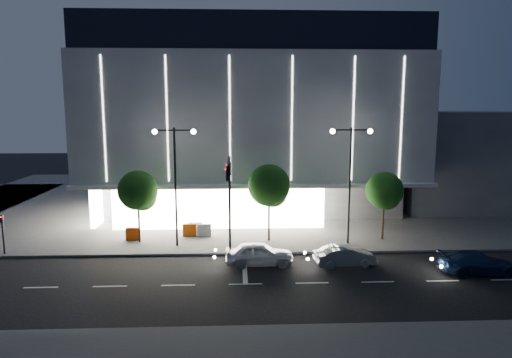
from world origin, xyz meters
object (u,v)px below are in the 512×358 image
at_px(ped_signal_far, 3,230).
at_px(tree_right, 385,193).
at_px(barrier_c, 190,230).
at_px(barrier_d, 204,230).
at_px(street_lamp_west, 175,169).
at_px(barrier_b, 195,228).
at_px(tree_left, 138,193).
at_px(tree_mid, 269,188).
at_px(traffic_mast, 229,187).
at_px(car_third, 478,263).
at_px(car_lead, 259,254).
at_px(car_second, 345,256).
at_px(street_lamp_east, 350,168).
at_px(barrier_a, 133,234).

height_order(ped_signal_far, tree_right, tree_right).
xyz_separation_m(barrier_c, barrier_d, (1.20, -0.14, 0.00)).
height_order(street_lamp_west, tree_right, street_lamp_west).
bearing_deg(barrier_b, ped_signal_far, -155.87).
bearing_deg(street_lamp_west, tree_left, 161.06).
height_order(tree_left, barrier_c, tree_left).
xyz_separation_m(tree_left, tree_mid, (10.00, 0.00, 0.30)).
distance_m(tree_mid, barrier_b, 7.23).
bearing_deg(tree_mid, traffic_mast, -129.42).
bearing_deg(car_third, tree_mid, 61.69).
relative_size(street_lamp_west, car_third, 1.86).
height_order(barrier_b, barrier_d, same).
height_order(ped_signal_far, car_lead, ped_signal_far).
relative_size(tree_right, barrier_b, 5.01).
height_order(tree_right, barrier_c, tree_right).
xyz_separation_m(traffic_mast, street_lamp_west, (-4.00, 2.66, 0.93)).
xyz_separation_m(tree_left, barrier_c, (3.65, 1.55, -3.38)).
relative_size(traffic_mast, tree_mid, 1.15).
distance_m(car_third, barrier_c, 21.06).
height_order(ped_signal_far, barrier_c, ped_signal_far).
relative_size(traffic_mast, car_second, 1.73).
bearing_deg(tree_left, street_lamp_west, -18.94).
bearing_deg(tree_right, street_lamp_east, -161.37).
bearing_deg(car_lead, barrier_c, 38.00).
distance_m(traffic_mast, ped_signal_far, 16.35).
bearing_deg(car_second, ped_signal_far, 75.59).
bearing_deg(tree_mid, tree_right, -0.00).
relative_size(car_lead, barrier_b, 4.13).
relative_size(tree_left, tree_right, 1.04).
relative_size(tree_right, barrier_a, 5.01).
distance_m(car_second, barrier_b, 12.96).
bearing_deg(car_lead, ped_signal_far, 81.27).
height_order(ped_signal_far, tree_mid, tree_mid).
height_order(car_lead, car_third, car_lead).
xyz_separation_m(car_lead, barrier_b, (-4.88, 7.15, -0.12)).
bearing_deg(barrier_d, tree_right, -6.95).
xyz_separation_m(tree_right, car_second, (-4.36, -5.58, -3.21)).
relative_size(tree_mid, barrier_d, 5.59).
height_order(barrier_b, barrier_c, same).
relative_size(ped_signal_far, barrier_b, 2.73).
distance_m(street_lamp_east, barrier_a, 17.53).
xyz_separation_m(tree_left, car_third, (22.72, -7.39, -3.33)).
bearing_deg(traffic_mast, barrier_d, 112.61).
distance_m(street_lamp_east, car_third, 10.67).
distance_m(car_lead, barrier_b, 8.66).
xyz_separation_m(barrier_a, barrier_c, (4.31, 1.01, 0.00)).
height_order(street_lamp_west, tree_left, street_lamp_west).
bearing_deg(street_lamp_west, barrier_b, 69.37).
height_order(ped_signal_far, tree_left, tree_left).
bearing_deg(barrier_d, traffic_mast, -68.65).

